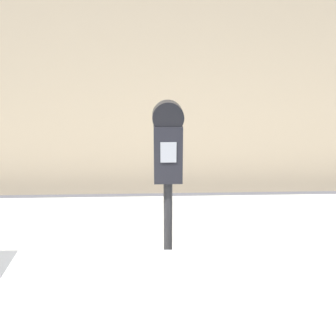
{
  "coord_description": "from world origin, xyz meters",
  "views": [
    {
      "loc": [
        -0.52,
        -1.88,
        2.22
      ],
      "look_at": [
        -0.42,
        1.02,
        1.31
      ],
      "focal_mm": 50.0,
      "sensor_mm": 36.0,
      "label": 1
    }
  ],
  "objects": [
    {
      "name": "sidewalk",
      "position": [
        0.0,
        2.2,
        0.07
      ],
      "size": [
        24.0,
        2.8,
        0.13
      ],
      "color": "#ADAAA3",
      "rests_on": "ground_plane"
    },
    {
      "name": "parking_meter",
      "position": [
        -0.42,
        1.02,
        1.31
      ],
      "size": [
        0.2,
        0.15,
        1.62
      ],
      "color": "#2D2D30",
      "rests_on": "sidewalk"
    }
  ]
}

